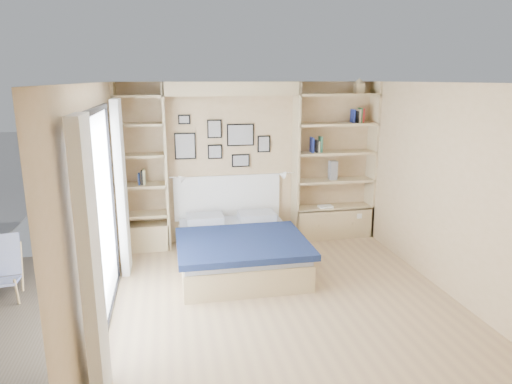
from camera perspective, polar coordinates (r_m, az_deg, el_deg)
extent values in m
plane|color=tan|center=(5.51, 3.58, -13.53)|extent=(4.50, 4.50, 0.00)
plane|color=tan|center=(7.20, -0.78, 3.64)|extent=(4.00, 0.00, 4.00)
plane|color=tan|center=(3.06, 14.81, -11.47)|extent=(4.00, 0.00, 4.00)
plane|color=tan|center=(4.95, -19.23, -1.95)|extent=(0.00, 4.50, 4.50)
plane|color=tan|center=(5.88, 22.99, 0.17)|extent=(0.00, 4.50, 4.50)
plane|color=white|center=(4.89, 4.04, 13.46)|extent=(4.50, 4.50, 0.00)
cube|color=tan|center=(6.92, -11.18, 2.95)|extent=(0.04, 0.35, 2.50)
cube|color=tan|center=(7.19, 4.98, 3.58)|extent=(0.04, 0.35, 2.50)
cube|color=tan|center=(6.86, -3.07, 12.78)|extent=(2.00, 0.35, 0.20)
cube|color=tan|center=(7.64, 14.27, 3.81)|extent=(0.04, 0.35, 2.50)
cube|color=tan|center=(6.95, -16.80, 2.67)|extent=(0.04, 0.35, 2.50)
cube|color=tan|center=(7.63, 9.53, -3.70)|extent=(1.30, 0.35, 0.50)
cube|color=tan|center=(7.20, -13.59, -5.42)|extent=(0.70, 0.35, 0.40)
cube|color=black|center=(4.78, -19.81, 9.44)|extent=(0.04, 2.08, 0.06)
cube|color=black|center=(5.39, -17.84, -14.51)|extent=(0.04, 2.08, 0.06)
cube|color=black|center=(4.03, -20.57, -7.89)|extent=(0.04, 0.06, 2.20)
cube|color=black|center=(5.96, -17.53, -0.68)|extent=(0.04, 0.06, 2.20)
cube|color=silver|center=(4.98, -18.88, -3.38)|extent=(0.01, 2.00, 2.20)
cube|color=white|center=(3.74, -19.93, -8.72)|extent=(0.10, 0.45, 2.30)
cube|color=white|center=(6.21, -16.47, 0.45)|extent=(0.10, 0.45, 2.30)
cube|color=tan|center=(7.56, 9.61, -1.89)|extent=(1.30, 0.35, 0.04)
cube|color=tan|center=(7.45, 9.75, 1.44)|extent=(1.30, 0.35, 0.04)
cube|color=tan|center=(7.37, 9.89, 4.86)|extent=(1.30, 0.35, 0.04)
cube|color=tan|center=(7.31, 10.04, 8.34)|extent=(1.30, 0.35, 0.04)
cube|color=tan|center=(7.28, 10.19, 11.86)|extent=(1.30, 0.35, 0.04)
cube|color=tan|center=(7.09, -13.75, -2.75)|extent=(0.70, 0.35, 0.04)
cube|color=tan|center=(6.98, -13.96, 0.80)|extent=(0.70, 0.35, 0.04)
cube|color=tan|center=(6.89, -14.18, 4.44)|extent=(0.70, 0.35, 0.04)
cube|color=tan|center=(6.84, -14.40, 8.16)|extent=(0.70, 0.35, 0.04)
cube|color=tan|center=(6.81, -14.61, 11.51)|extent=(0.70, 0.35, 0.04)
cube|color=tan|center=(6.37, -2.21, -7.85)|extent=(1.58, 1.97, 0.34)
cube|color=#AAAFBA|center=(6.29, -2.23, -5.97)|extent=(1.54, 1.93, 0.10)
cube|color=#142045|center=(5.96, -1.74, -6.42)|extent=(1.68, 1.38, 0.08)
cube|color=#AAAFBA|center=(6.86, -6.39, -3.37)|extent=(0.54, 0.39, 0.12)
cube|color=#AAAFBA|center=(6.97, 0.10, -3.02)|extent=(0.54, 0.39, 0.12)
cube|color=white|center=(7.23, -3.59, -0.64)|extent=(1.68, 0.04, 0.70)
cube|color=black|center=(7.02, -8.85, 5.69)|extent=(0.32, 0.02, 0.40)
cube|color=gray|center=(7.01, -8.84, 5.68)|extent=(0.28, 0.01, 0.36)
cube|color=black|center=(7.02, -5.22, 7.86)|extent=(0.22, 0.02, 0.28)
cube|color=gray|center=(7.01, -5.21, 7.85)|extent=(0.18, 0.01, 0.24)
cube|color=black|center=(7.07, -5.16, 5.04)|extent=(0.22, 0.02, 0.22)
cube|color=gray|center=(7.05, -5.15, 5.02)|extent=(0.18, 0.01, 0.18)
cube|color=black|center=(7.08, -1.96, 7.15)|extent=(0.42, 0.02, 0.34)
cube|color=gray|center=(7.07, -1.94, 7.14)|extent=(0.38, 0.01, 0.30)
cube|color=black|center=(7.14, -1.93, 3.96)|extent=(0.28, 0.02, 0.20)
cube|color=gray|center=(7.13, -1.92, 3.94)|extent=(0.24, 0.01, 0.16)
cube|color=black|center=(7.17, 0.99, 6.03)|extent=(0.20, 0.02, 0.26)
cube|color=gray|center=(7.16, 1.01, 6.02)|extent=(0.16, 0.01, 0.22)
cube|color=black|center=(6.97, -8.97, 8.95)|extent=(0.18, 0.02, 0.14)
cube|color=gray|center=(6.96, -8.96, 8.94)|extent=(0.14, 0.01, 0.10)
cylinder|color=silver|center=(6.87, -9.96, 1.82)|extent=(0.20, 0.02, 0.02)
cone|color=white|center=(6.88, -9.12, 1.70)|extent=(0.13, 0.12, 0.15)
cylinder|color=silver|center=(7.11, 4.04, 2.40)|extent=(0.20, 0.02, 0.02)
cone|color=white|center=(7.08, 3.26, 2.22)|extent=(0.13, 0.12, 0.15)
cube|color=navy|center=(7.21, 7.00, 5.87)|extent=(0.03, 0.15, 0.23)
cube|color=black|center=(7.24, 7.54, 5.71)|extent=(0.03, 0.15, 0.19)
cube|color=beige|center=(7.25, 7.69, 5.65)|extent=(0.04, 0.15, 0.17)
cube|color=#26593F|center=(7.26, 8.05, 5.93)|extent=(0.03, 0.15, 0.25)
cube|color=navy|center=(7.39, 12.00, 9.27)|extent=(0.03, 0.15, 0.21)
cube|color=black|center=(7.42, 12.47, 9.18)|extent=(0.03, 0.15, 0.18)
cube|color=#BFB28C|center=(7.43, 12.66, 9.27)|extent=(0.04, 0.15, 0.21)
cube|color=#255C2F|center=(7.44, 12.88, 9.34)|extent=(0.03, 0.15, 0.23)
cube|color=#A51E1E|center=(7.45, 13.07, 9.31)|extent=(0.03, 0.15, 0.22)
cube|color=navy|center=(6.95, -14.41, 1.58)|extent=(0.02, 0.15, 0.16)
cube|color=black|center=(6.95, -14.05, 1.75)|extent=(0.03, 0.15, 0.20)
cube|color=beige|center=(6.94, -13.81, 1.85)|extent=(0.03, 0.15, 0.22)
cube|color=tan|center=(7.41, 12.76, 12.51)|extent=(0.13, 0.13, 0.15)
cone|color=tan|center=(7.40, 12.81, 13.40)|extent=(0.20, 0.20, 0.08)
cube|color=slate|center=(7.40, 9.58, 2.71)|extent=(0.12, 0.12, 0.30)
cube|color=white|center=(7.45, 8.68, -1.81)|extent=(0.22, 0.16, 0.03)
cylinder|color=tan|center=(5.95, -27.72, -11.07)|extent=(0.05, 0.13, 0.37)
cylinder|color=tan|center=(6.38, -27.25, -8.43)|extent=(0.08, 0.30, 0.60)
cube|color=#3E4FB2|center=(6.37, -29.24, -6.90)|extent=(0.44, 0.27, 0.49)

